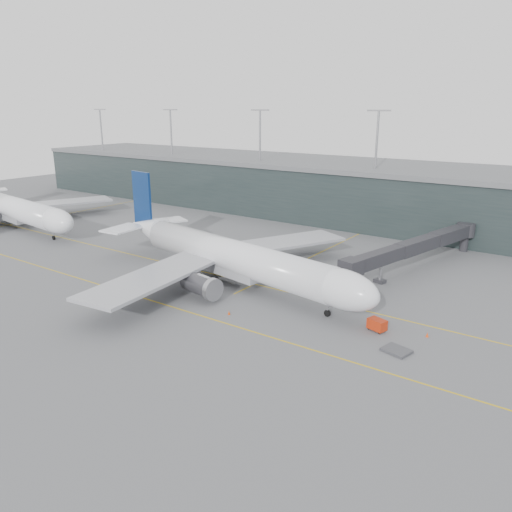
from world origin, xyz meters
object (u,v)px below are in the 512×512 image
Objects in this scene: second_aircraft at (13,208)px; gse_cart at (377,324)px; jet_bridge at (416,243)px; main_aircraft at (232,257)px.

second_aircraft reaches higher than gse_cart.
jet_bridge is 15.27× the size of gse_cart.
main_aircraft is 21.63× the size of gse_cart.
main_aircraft is 1.01× the size of second_aircraft.
second_aircraft is (-96.62, -26.73, 0.16)m from jet_bridge.
second_aircraft is at bearing -166.93° from gse_cart.
gse_cart is (5.55, -32.65, -3.67)m from jet_bridge.
main_aircraft is 1.42× the size of jet_bridge.
main_aircraft is at bearing 5.34° from second_aircraft.
second_aircraft is at bearing -171.51° from main_aircraft.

